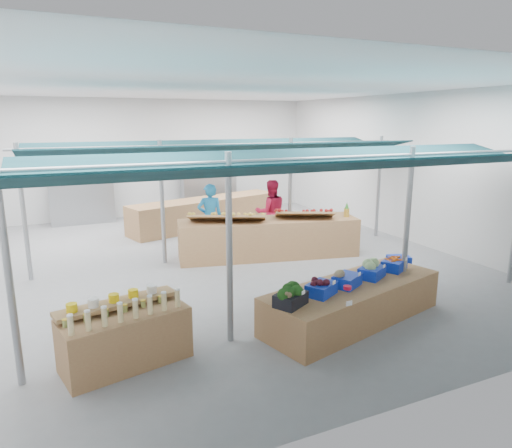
% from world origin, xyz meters
% --- Properties ---
extents(floor, '(13.00, 13.00, 0.00)m').
position_xyz_m(floor, '(0.00, 0.00, 0.00)').
color(floor, gray).
rests_on(floor, ground).
extents(hall, '(13.00, 13.00, 13.00)m').
position_xyz_m(hall, '(0.00, 1.44, 2.65)').
color(hall, silver).
rests_on(hall, ground).
extents(pole_grid, '(10.00, 4.60, 3.00)m').
position_xyz_m(pole_grid, '(0.75, -1.75, 1.81)').
color(pole_grid, gray).
rests_on(pole_grid, floor).
extents(awnings, '(9.50, 7.08, 0.30)m').
position_xyz_m(awnings, '(0.75, -1.75, 2.78)').
color(awnings, '#0B262F').
rests_on(awnings, pole_grid).
extents(back_shelving_left, '(2.00, 0.50, 2.00)m').
position_xyz_m(back_shelving_left, '(-2.50, 6.00, 1.00)').
color(back_shelving_left, '#B23F33').
rests_on(back_shelving_left, floor).
extents(back_shelving_right, '(2.00, 0.50, 2.00)m').
position_xyz_m(back_shelving_right, '(2.00, 6.00, 1.00)').
color(back_shelving_right, '#B23F33').
rests_on(back_shelving_right, floor).
extents(bottle_shelf, '(1.89, 1.40, 1.06)m').
position_xyz_m(bottle_shelf, '(-2.64, -4.02, 0.43)').
color(bottle_shelf, '#8D5D3D').
rests_on(bottle_shelf, floor).
extents(veg_counter, '(3.69, 2.03, 0.68)m').
position_xyz_m(veg_counter, '(1.23, -4.18, 0.34)').
color(veg_counter, '#8D5D3D').
rests_on(veg_counter, floor).
extents(fruit_counter, '(4.70, 2.03, 0.98)m').
position_xyz_m(fruit_counter, '(1.57, -0.09, 0.49)').
color(fruit_counter, '#8D5D3D').
rests_on(fruit_counter, floor).
extents(far_counter, '(5.34, 2.46, 0.95)m').
position_xyz_m(far_counter, '(1.16, 3.77, 0.47)').
color(far_counter, '#8D5D3D').
rests_on(far_counter, floor).
extents(crate_stack, '(0.55, 0.46, 0.56)m').
position_xyz_m(crate_stack, '(3.37, -2.90, 0.28)').
color(crate_stack, '#102EB2').
rests_on(crate_stack, floor).
extents(vendor_left, '(0.74, 0.57, 1.83)m').
position_xyz_m(vendor_left, '(0.37, 1.01, 0.91)').
color(vendor_left, '#1B79B5').
rests_on(vendor_left, floor).
extents(vendor_right, '(1.02, 0.87, 1.83)m').
position_xyz_m(vendor_right, '(2.17, 1.01, 0.91)').
color(vendor_right, '#B31639').
rests_on(vendor_right, floor).
extents(crate_broccoli, '(0.61, 0.55, 0.35)m').
position_xyz_m(crate_broccoli, '(-0.23, -4.57, 0.84)').
color(crate_broccoli, black).
rests_on(crate_broccoli, veg_counter).
extents(crate_beets, '(0.61, 0.55, 0.29)m').
position_xyz_m(crate_beets, '(0.43, -4.40, 0.82)').
color(crate_beets, '#102EB2').
rests_on(crate_beets, veg_counter).
extents(crate_celeriac, '(0.61, 0.55, 0.31)m').
position_xyz_m(crate_celeriac, '(1.04, -4.23, 0.83)').
color(crate_celeriac, '#102EB2').
rests_on(crate_celeriac, veg_counter).
extents(crate_cabbage, '(0.61, 0.55, 0.35)m').
position_xyz_m(crate_cabbage, '(1.70, -4.06, 0.84)').
color(crate_cabbage, '#102EB2').
rests_on(crate_cabbage, veg_counter).
extents(crate_carrots, '(0.61, 0.55, 0.29)m').
position_xyz_m(crate_carrots, '(2.36, -3.89, 0.79)').
color(crate_carrots, '#102EB2').
rests_on(crate_carrots, veg_counter).
extents(sparrow, '(0.12, 0.09, 0.11)m').
position_xyz_m(sparrow, '(-0.35, -4.72, 0.93)').
color(sparrow, brown).
rests_on(sparrow, crate_broccoli).
extents(pole_ribbon, '(0.12, 0.12, 0.28)m').
position_xyz_m(pole_ribbon, '(0.35, -5.21, 1.08)').
color(pole_ribbon, red).
rests_on(pole_ribbon, pole_grid).
extents(apple_heap_yellow, '(2.02, 1.42, 0.27)m').
position_xyz_m(apple_heap_yellow, '(0.48, 0.04, 1.15)').
color(apple_heap_yellow, '#997247').
rests_on(apple_heap_yellow, fruit_counter).
extents(apple_heap_red, '(1.66, 1.26, 0.27)m').
position_xyz_m(apple_heap_red, '(2.45, -0.39, 1.15)').
color(apple_heap_red, '#997247').
rests_on(apple_heap_red, fruit_counter).
extents(pineapple, '(0.14, 0.14, 0.39)m').
position_xyz_m(pineapple, '(3.57, -0.63, 1.16)').
color(pineapple, '#8C6019').
rests_on(pineapple, fruit_counter).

